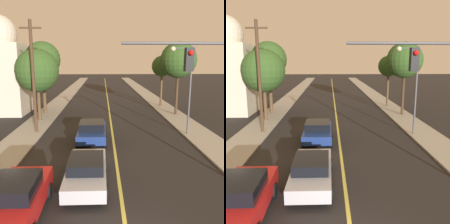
# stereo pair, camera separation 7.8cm
# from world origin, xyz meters

# --- Properties ---
(road_surface) EXTENTS (10.84, 80.00, 0.01)m
(road_surface) POSITION_xyz_m (0.00, 36.00, 0.01)
(road_surface) COLOR black
(road_surface) RESTS_ON ground
(sidewalk_left) EXTENTS (2.50, 80.00, 0.12)m
(sidewalk_left) POSITION_xyz_m (-6.67, 36.00, 0.06)
(sidewalk_left) COLOR #9E998E
(sidewalk_left) RESTS_ON ground
(sidewalk_right) EXTENTS (2.50, 80.00, 0.12)m
(sidewalk_right) POSITION_xyz_m (6.67, 36.00, 0.06)
(sidewalk_right) COLOR #9E998E
(sidewalk_right) RESTS_ON ground
(car_near_lane_front) EXTENTS (1.91, 4.56, 1.35)m
(car_near_lane_front) POSITION_xyz_m (-1.52, 4.49, 0.70)
(car_near_lane_front) COLOR #A5A8B2
(car_near_lane_front) RESTS_ON ground
(car_near_lane_second) EXTENTS (2.04, 4.29, 1.46)m
(car_near_lane_second) POSITION_xyz_m (-1.52, 10.83, 0.77)
(car_near_lane_second) COLOR navy
(car_near_lane_second) RESTS_ON ground
(car_outer_lane_front) EXTENTS (1.94, 4.25, 1.58)m
(car_outer_lane_front) POSITION_xyz_m (-3.90, 2.02, 0.80)
(car_outer_lane_front) COLOR red
(car_outer_lane_front) RESTS_ON ground
(streetlamp_right) EXTENTS (1.67, 0.36, 6.56)m
(streetlamp_right) POSITION_xyz_m (5.37, 12.00, 4.36)
(streetlamp_right) COLOR #47474C
(streetlamp_right) RESTS_ON ground
(utility_pole_left) EXTENTS (1.60, 0.24, 8.50)m
(utility_pole_left) POSITION_xyz_m (-6.02, 13.05, 4.53)
(utility_pole_left) COLOR #422D1E
(utility_pole_left) RESTS_ON ground
(tree_left_near) EXTENTS (3.95, 3.95, 6.62)m
(tree_left_near) POSITION_xyz_m (-6.68, 16.90, 4.75)
(tree_left_near) COLOR #4C3823
(tree_left_near) RESTS_ON ground
(tree_left_far) EXTENTS (3.68, 3.68, 7.49)m
(tree_left_far) POSITION_xyz_m (-6.93, 20.27, 5.73)
(tree_left_far) COLOR #4C3823
(tree_left_far) RESTS_ON ground
(tree_right_near) EXTENTS (3.63, 3.63, 7.41)m
(tree_right_near) POSITION_xyz_m (6.92, 19.07, 5.69)
(tree_right_near) COLOR #3D2B1C
(tree_right_near) RESTS_ON ground
(tree_right_far) EXTENTS (2.50, 2.50, 6.13)m
(tree_right_far) POSITION_xyz_m (6.49, 24.09, 4.95)
(tree_right_far) COLOR #4C3823
(tree_right_far) RESTS_ON ground
(domed_building_left) EXTENTS (5.38, 5.38, 10.34)m
(domed_building_left) POSITION_xyz_m (-11.61, 21.28, 4.67)
(domed_building_left) COLOR #BCB29E
(domed_building_left) RESTS_ON ground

